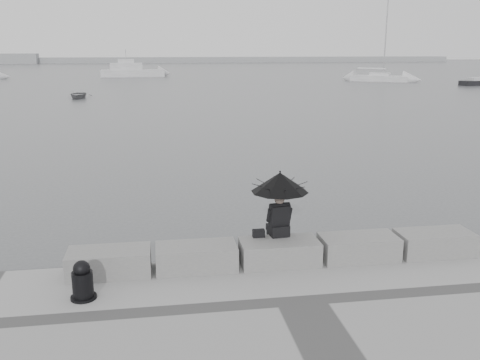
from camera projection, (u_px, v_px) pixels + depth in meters
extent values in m
plane|color=#494C4E|center=(274.00, 277.00, 11.54)|extent=(360.00, 360.00, 0.00)
cube|color=slate|center=(109.00, 262.00, 10.41)|extent=(1.60, 0.80, 0.50)
cube|color=slate|center=(196.00, 257.00, 10.67)|extent=(1.60, 0.80, 0.50)
cube|color=slate|center=(279.00, 252.00, 10.93)|extent=(1.60, 0.80, 0.50)
cube|color=slate|center=(359.00, 248.00, 11.18)|extent=(1.60, 0.80, 0.50)
cube|color=slate|center=(434.00, 243.00, 11.44)|extent=(1.60, 0.80, 0.50)
sphere|color=#726056|center=(279.00, 199.00, 11.00)|extent=(0.21, 0.21, 0.21)
cylinder|color=black|center=(280.00, 196.00, 10.98)|extent=(0.02, 0.02, 1.00)
cone|color=black|center=(280.00, 182.00, 10.90)|extent=(1.19, 1.19, 0.41)
sphere|color=black|center=(280.00, 172.00, 10.85)|extent=(0.04, 0.04, 0.04)
cube|color=black|center=(259.00, 233.00, 11.06)|extent=(0.25, 0.14, 0.16)
cylinder|color=black|center=(84.00, 297.00, 9.45)|extent=(0.46, 0.46, 0.06)
cylinder|color=black|center=(83.00, 285.00, 9.39)|extent=(0.37, 0.37, 0.51)
sphere|color=black|center=(82.00, 269.00, 9.31)|extent=(0.30, 0.30, 0.30)
cube|color=gray|center=(162.00, 60.00, 159.85)|extent=(180.00, 6.00, 1.60)
cube|color=silver|center=(379.00, 79.00, 75.42)|extent=(7.92, 6.50, 0.90)
cube|color=silver|center=(380.00, 75.00, 75.28)|extent=(3.20, 2.90, 0.50)
cylinder|color=#9A9A9D|center=(382.00, 32.00, 73.85)|extent=(0.16, 0.16, 12.00)
cylinder|color=#9A9A9D|center=(380.00, 70.00, 75.12)|extent=(3.74, 2.63, 0.10)
cube|color=silver|center=(133.00, 74.00, 87.03)|extent=(10.20, 3.04, 1.20)
cube|color=silver|center=(133.00, 67.00, 86.76)|extent=(5.12, 2.32, 1.20)
cube|color=silver|center=(132.00, 61.00, 86.54)|extent=(2.57, 1.66, 0.60)
cylinder|color=#9A9A9D|center=(132.00, 54.00, 86.27)|extent=(0.08, 0.08, 1.60)
cube|color=black|center=(480.00, 83.00, 68.11)|extent=(5.85, 2.91, 0.70)
cube|color=silver|center=(480.00, 79.00, 67.99)|extent=(1.93, 1.57, 0.50)
imported|color=gray|center=(78.00, 95.00, 51.19)|extent=(3.45, 1.57, 0.57)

